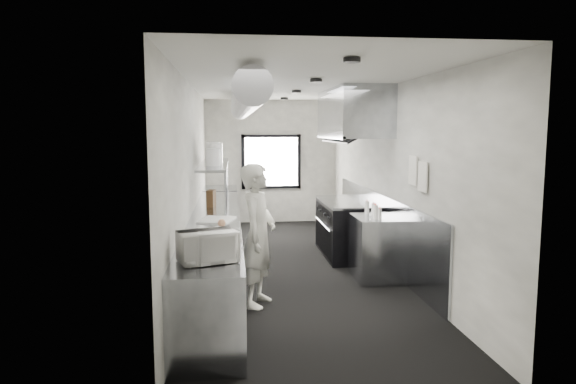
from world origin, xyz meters
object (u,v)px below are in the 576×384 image
object	(u,v)px
small_plate	(222,228)
plate_stack_d	(217,152)
range	(347,228)
plate_stack_a	(213,157)
exhaust_hood	(352,114)
line_cook	(258,235)
plate_stack_c	(213,153)
microwave	(207,247)
cutting_board	(217,220)
plate_stack_b	(214,154)
squeeze_bottle_d	(373,209)
prep_counter	(216,249)
squeeze_bottle_b	(376,212)
squeeze_bottle_e	(367,207)
far_work_table	(221,209)
bottle_station	(377,248)
pass_shelf	(215,165)
knife_block	(211,198)
deli_tub_a	(195,247)
squeeze_bottle_c	(375,211)
squeeze_bottle_a	(380,214)
deli_tub_b	(197,246)

from	to	relation	value
small_plate	plate_stack_d	world-z (taller)	plate_stack_d
range	small_plate	bearing A→B (deg)	-136.01
plate_stack_a	exhaust_hood	bearing A→B (deg)	8.00
line_cook	plate_stack_c	bearing A→B (deg)	33.18
range	line_cook	bearing A→B (deg)	-125.22
microwave	cutting_board	bearing A→B (deg)	69.54
line_cook	plate_stack_b	distance (m)	2.55
microwave	plate_stack_d	xyz separation A→B (m)	(-0.03, 4.61, 0.69)
microwave	squeeze_bottle_d	distance (m)	3.30
prep_counter	squeeze_bottle_b	bearing A→B (deg)	-9.82
small_plate	squeeze_bottle_e	size ratio (longest dim) A/B	1.00
plate_stack_d	exhaust_hood	bearing A→B (deg)	-22.96
far_work_table	squeeze_bottle_e	xyz separation A→B (m)	(2.22, -3.64, 0.55)
small_plate	squeeze_bottle_b	bearing A→B (deg)	11.36
bottle_station	far_work_table	distance (m)	4.53
pass_shelf	squeeze_bottle_b	xyz separation A→B (m)	(2.26, -1.88, -0.54)
prep_counter	pass_shelf	distance (m)	1.85
range	knife_block	xyz separation A→B (m)	(-2.28, -0.14, 0.56)
small_plate	plate_stack_a	world-z (taller)	plate_stack_a
line_cook	squeeze_bottle_b	size ratio (longest dim) A/B	8.72
plate_stack_a	bottle_station	bearing A→B (deg)	-24.69
bottle_station	deli_tub_a	distance (m)	3.10
exhaust_hood	range	size ratio (longest dim) A/B	1.38
plate_stack_c	cutting_board	bearing A→B (deg)	-86.78
range	bottle_station	xyz separation A→B (m)	(0.11, -1.40, -0.02)
squeeze_bottle_c	squeeze_bottle_e	world-z (taller)	squeeze_bottle_e
plate_stack_c	squeeze_bottle_a	size ratio (longest dim) A/B	2.18
plate_stack_a	squeeze_bottle_b	distance (m)	2.69
prep_counter	microwave	size ratio (longest dim) A/B	12.34
plate_stack_b	exhaust_hood	bearing A→B (deg)	-0.01
exhaust_hood	squeeze_bottle_d	xyz separation A→B (m)	(0.03, -1.25, -1.41)
knife_block	squeeze_bottle_b	xyz separation A→B (m)	(2.31, -1.44, -0.03)
prep_counter	cutting_board	size ratio (longest dim) A/B	10.83
deli_tub_b	squeeze_bottle_e	distance (m)	3.14
deli_tub_b	range	bearing A→B (deg)	54.39
pass_shelf	squeeze_bottle_e	bearing A→B (deg)	-32.50
microwave	knife_block	world-z (taller)	microwave
knife_block	plate_stack_b	distance (m)	0.72
plate_stack_a	squeeze_bottle_d	bearing A→B (deg)	-21.77
squeeze_bottle_e	squeeze_bottle_b	bearing A→B (deg)	-89.62
deli_tub_a	bottle_station	bearing A→B (deg)	36.84
knife_block	squeeze_bottle_e	distance (m)	2.51
prep_counter	line_cook	xyz separation A→B (m)	(0.55, -1.12, 0.42)
deli_tub_b	squeeze_bottle_d	size ratio (longest dim) A/B	0.88
knife_block	squeeze_bottle_c	size ratio (longest dim) A/B	1.49
pass_shelf	squeeze_bottle_c	bearing A→B (deg)	-37.10
bottle_station	squeeze_bottle_a	size ratio (longest dim) A/B	5.54
pass_shelf	squeeze_bottle_e	distance (m)	2.73
plate_stack_d	deli_tub_b	bearing A→B (deg)	-91.37
plate_stack_a	small_plate	bearing A→B (deg)	-84.86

